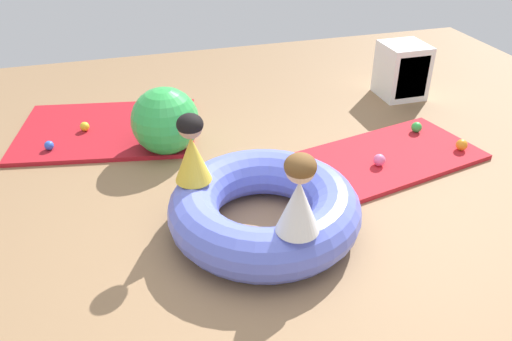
# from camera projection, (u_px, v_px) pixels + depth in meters

# --- Properties ---
(ground_plane) EXTENTS (8.00, 8.00, 0.00)m
(ground_plane) POSITION_uv_depth(u_px,v_px,m) (285.00, 234.00, 3.53)
(ground_plane) COLOR #93704C
(gym_mat_far_right) EXTENTS (1.78, 1.43, 0.04)m
(gym_mat_far_right) POSITION_uv_depth(u_px,v_px,m) (108.00, 130.00, 4.82)
(gym_mat_far_right) COLOR #B21923
(gym_mat_far_right) RESTS_ON ground
(gym_mat_near_right) EXTENTS (1.91, 1.19, 0.04)m
(gym_mat_near_right) POSITION_uv_depth(u_px,v_px,m) (378.00, 160.00, 4.33)
(gym_mat_near_right) COLOR red
(gym_mat_near_right) RESTS_ON ground
(inflatable_cushion) EXTENTS (1.30, 1.30, 0.34)m
(inflatable_cushion) POSITION_uv_depth(u_px,v_px,m) (264.00, 209.00, 3.48)
(inflatable_cushion) COLOR #6070E5
(inflatable_cushion) RESTS_ON ground
(child_in_yellow) EXTENTS (0.31, 0.31, 0.48)m
(child_in_yellow) POSITION_uv_depth(u_px,v_px,m) (192.00, 149.00, 3.36)
(child_in_yellow) COLOR yellow
(child_in_yellow) RESTS_ON inflatable_cushion
(child_in_white) EXTENTS (0.32, 0.32, 0.50)m
(child_in_white) POSITION_uv_depth(u_px,v_px,m) (299.00, 195.00, 2.89)
(child_in_white) COLOR white
(child_in_white) RESTS_ON inflatable_cushion
(play_ball_orange) EXTENTS (0.10, 0.10, 0.10)m
(play_ball_orange) POSITION_uv_depth(u_px,v_px,m) (462.00, 145.00, 4.42)
(play_ball_orange) COLOR orange
(play_ball_orange) RESTS_ON gym_mat_near_right
(play_ball_blue) EXTENTS (0.08, 0.08, 0.08)m
(play_ball_blue) POSITION_uv_depth(u_px,v_px,m) (49.00, 145.00, 4.43)
(play_ball_blue) COLOR blue
(play_ball_blue) RESTS_ON gym_mat_far_right
(play_ball_pink) EXTENTS (0.10, 0.10, 0.10)m
(play_ball_pink) POSITION_uv_depth(u_px,v_px,m) (379.00, 160.00, 4.20)
(play_ball_pink) COLOR pink
(play_ball_pink) RESTS_ON gym_mat_near_right
(play_ball_green) EXTENTS (0.10, 0.10, 0.10)m
(play_ball_green) POSITION_uv_depth(u_px,v_px,m) (417.00, 127.00, 4.71)
(play_ball_green) COLOR green
(play_ball_green) RESTS_ON gym_mat_near_right
(play_ball_yellow) EXTENTS (0.08, 0.08, 0.08)m
(play_ball_yellow) POSITION_uv_depth(u_px,v_px,m) (85.00, 127.00, 4.74)
(play_ball_yellow) COLOR yellow
(play_ball_yellow) RESTS_ON gym_mat_far_right
(exercise_ball_large) EXTENTS (0.58, 0.58, 0.58)m
(exercise_ball_large) POSITION_uv_depth(u_px,v_px,m) (165.00, 121.00, 4.37)
(exercise_ball_large) COLOR green
(exercise_ball_large) RESTS_ON ground
(storage_cube) EXTENTS (0.44, 0.44, 0.56)m
(storage_cube) POSITION_uv_depth(u_px,v_px,m) (403.00, 71.00, 5.40)
(storage_cube) COLOR white
(storage_cube) RESTS_ON ground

